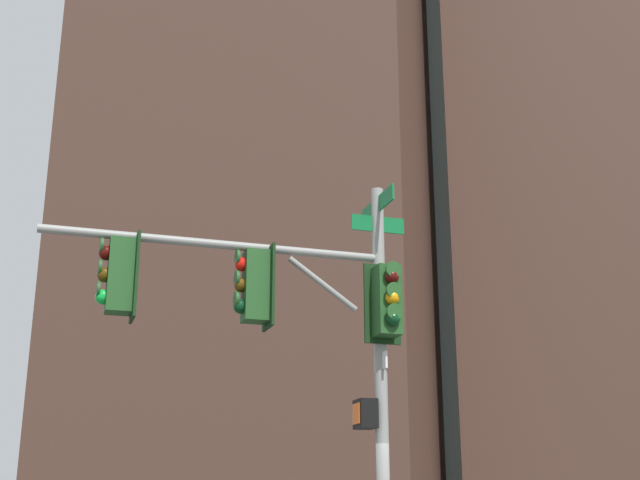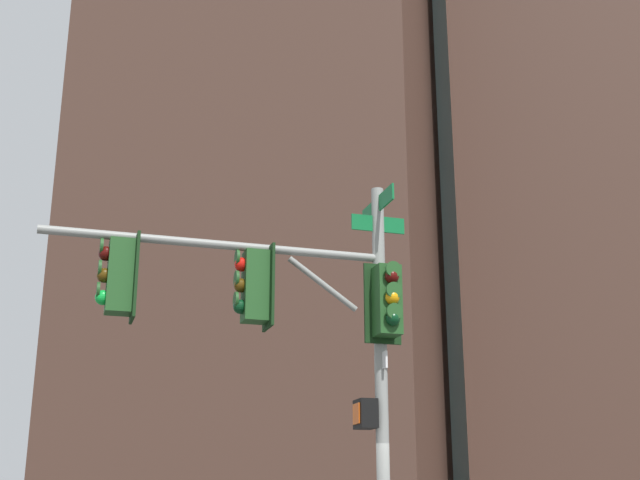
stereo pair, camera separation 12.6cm
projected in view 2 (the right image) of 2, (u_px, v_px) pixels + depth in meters
name	position (u px, v px, depth m)	size (l,w,h in m)	color
signal_pole_assembly	(292.00, 316.00, 11.94)	(4.41, 3.25, 6.23)	gray
building_brick_midblock	(273.00, 115.00, 52.91)	(19.43, 15.40, 49.40)	#4C3328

